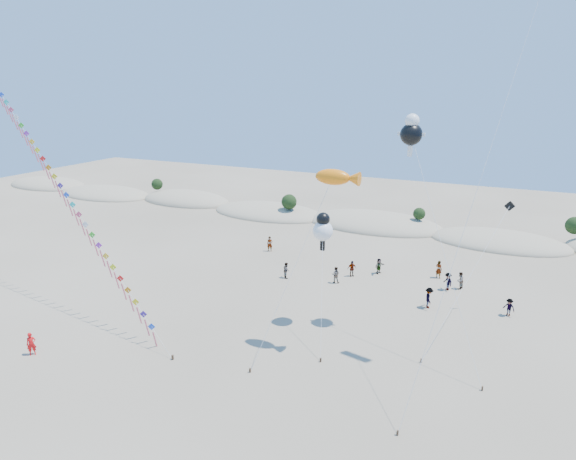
# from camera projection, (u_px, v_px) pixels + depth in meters

# --- Properties ---
(ground) EXTENTS (160.00, 160.00, 0.00)m
(ground) POSITION_uv_depth(u_px,v_px,m) (162.00, 429.00, 27.01)
(ground) COLOR #7B6C55
(ground) RESTS_ON ground
(dune_ridge) EXTENTS (145.30, 11.49, 5.57)m
(dune_ridge) POSITION_uv_depth(u_px,v_px,m) (381.00, 225.00, 65.81)
(dune_ridge) COLOR tan
(dune_ridge) RESTS_ON ground
(kite_train) EXTENTS (27.50, 9.18, 19.73)m
(kite_train) POSITION_uv_depth(u_px,v_px,m) (61.00, 188.00, 40.86)
(kite_train) COLOR #3F2D1E
(kite_train) RESTS_ON ground
(fish_kite) EXTENTS (5.36, 6.46, 13.12)m
(fish_kite) POSITION_uv_depth(u_px,v_px,m) (337.00, 178.00, 32.28)
(fish_kite) COLOR #3F2D1E
(fish_kite) RESTS_ON ground
(cartoon_kite_low) EXTENTS (2.99, 6.50, 9.20)m
(cartoon_kite_low) POSITION_uv_depth(u_px,v_px,m) (323.00, 229.00, 37.03)
(cartoon_kite_low) COLOR #3F2D1E
(cartoon_kite_low) RESTS_ON ground
(cartoon_kite_high) EXTENTS (7.94, 7.85, 16.57)m
(cartoon_kite_high) POSITION_uv_depth(u_px,v_px,m) (412.00, 132.00, 34.82)
(cartoon_kite_high) COLOR #3F2D1E
(cartoon_kite_high) RESTS_ON ground
(dark_kite) EXTENTS (4.86, 11.68, 9.53)m
(dark_kite) POSITION_uv_depth(u_px,v_px,m) (485.00, 250.00, 37.33)
(dark_kite) COLOR #3F2D1E
(dark_kite) RESTS_ON ground
(flyer_foreground) EXTENTS (0.71, 0.74, 1.70)m
(flyer_foreground) POSITION_uv_depth(u_px,v_px,m) (31.00, 344.00, 34.21)
(flyer_foreground) COLOR red
(flyer_foreground) RESTS_ON ground
(beachgoers) EXTENTS (34.27, 8.50, 1.88)m
(beachgoers) POSITION_uv_depth(u_px,v_px,m) (416.00, 282.00, 45.04)
(beachgoers) COLOR slate
(beachgoers) RESTS_ON ground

